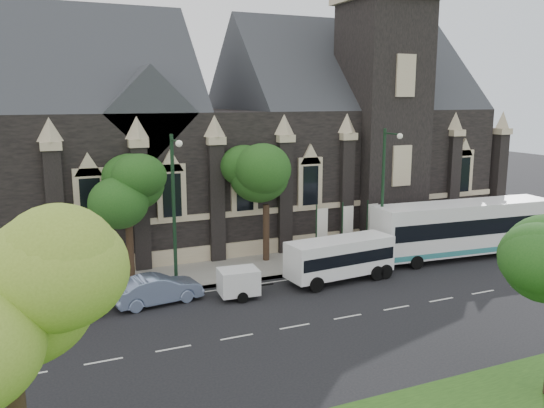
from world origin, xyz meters
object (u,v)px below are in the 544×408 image
tree_park_near (17,291)px  sedan (158,289)px  shuttle_bus (340,257)px  box_trailer (239,282)px  tree_walk_right (268,176)px  banner_flag_center (346,225)px  tree_walk_left (130,186)px  street_lamp_mid (175,205)px  banner_flag_right (371,223)px  street_lamp_near (385,188)px  tour_coach (464,228)px  banner_flag_left (320,228)px  car_far_red (64,308)px

tree_park_near → sedan: (6.37, 14.57, -5.63)m
shuttle_bus → box_trailer: bearing=178.0°
tree_walk_right → shuttle_bus: 7.43m
tree_walk_right → banner_flag_center: (5.08, -1.71, -3.43)m
tree_walk_left → street_lamp_mid: (1.80, -3.61, -0.62)m
banner_flag_right → sedan: size_ratio=0.84×
banner_flag_center → box_trailer: banner_flag_center is taller
box_trailer → banner_flag_center: bearing=29.0°
street_lamp_near → shuttle_bus: street_lamp_near is taller
tree_walk_left → tour_coach: size_ratio=0.57×
banner_flag_left → shuttle_bus: 4.03m
banner_flag_center → sedan: banner_flag_center is taller
tree_park_near → shuttle_bus: bearing=38.7°
street_lamp_near → car_far_red: 20.73m
street_lamp_mid → box_trailer: street_lamp_mid is taller
box_trailer → car_far_red: box_trailer is taller
banner_flag_right → banner_flag_center: bearing=180.0°
shuttle_bus → car_far_red: bearing=174.3°
street_lamp_near → box_trailer: 12.09m
street_lamp_near → banner_flag_right: 3.34m
street_lamp_near → banner_flag_right: bearing=81.4°
tree_walk_left → banner_flag_center: tree_walk_left is taller
tour_coach → car_far_red: tour_coach is taller
tree_walk_left → tour_coach: bearing=-11.8°
sedan → banner_flag_left: bearing=-82.1°
tree_walk_right → street_lamp_mid: 8.10m
tree_walk_right → tour_coach: (12.82, -4.58, -3.73)m
sedan → car_far_red: (-4.77, -0.40, -0.15)m
box_trailer → street_lamp_mid: bearing=146.5°
tree_park_near → car_far_red: size_ratio=2.28×
tree_park_near → banner_flag_right: tree_park_near is taller
tree_walk_right → sedan: bearing=-150.3°
sedan → banner_flag_center: bearing=-84.3°
tree_walk_right → banner_flag_left: size_ratio=1.95×
banner_flag_center → car_far_red: (-18.46, -3.60, -1.74)m
tree_walk_right → box_trailer: bearing=-126.2°
street_lamp_mid → box_trailer: (2.89, -2.29, -4.17)m
shuttle_bus → car_far_red: size_ratio=1.84×
tree_park_near → street_lamp_mid: (7.77, 15.86, -1.30)m
banner_flag_right → sedan: (-15.69, -3.20, -1.59)m
box_trailer → sedan: (-4.29, 1.00, -0.15)m
tree_walk_right → sedan: size_ratio=1.63×
tree_park_near → box_trailer: (10.66, 13.57, -5.48)m
banner_flag_center → shuttle_bus: bearing=-125.1°
tree_park_near → banner_flag_center: (20.06, 17.77, -4.03)m
banner_flag_center → street_lamp_mid: bearing=-171.2°
tree_walk_left → box_trailer: tree_walk_left is taller
banner_flag_left → banner_flag_right: size_ratio=1.00×
tree_walk_left → car_far_red: 8.56m
shuttle_bus → street_lamp_near: bearing=19.1°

